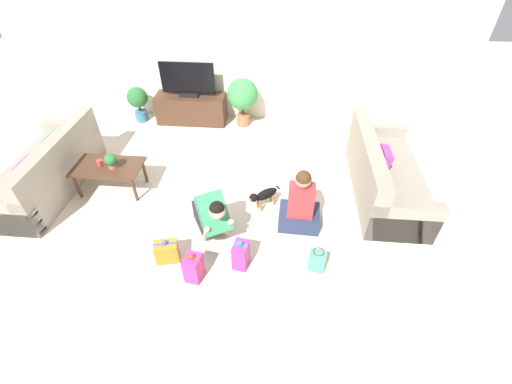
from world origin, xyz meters
TOP-DOWN VIEW (x-y plane):
  - ground_plane at (0.00, 0.00)m, footprint 16.00×16.00m
  - wall_back at (0.00, 2.63)m, footprint 8.40×0.06m
  - sofa_left at (-2.41, 0.17)m, footprint 0.86×2.01m
  - sofa_right at (2.42, 0.49)m, footprint 0.86×2.01m
  - coffee_table at (-1.49, 0.20)m, footprint 0.95×0.55m
  - tv_console at (-0.80, 2.33)m, footprint 1.29×0.46m
  - tv at (-0.80, 2.33)m, footprint 0.98×0.20m
  - potted_plant_back_left at (-1.79, 2.28)m, footprint 0.38×0.38m
  - potted_plant_back_right at (0.20, 2.28)m, footprint 0.56×0.56m
  - person_kneeling at (0.13, -0.57)m, footprint 0.64×0.82m
  - person_sitting at (1.22, -0.31)m, footprint 0.54×0.49m
  - dog at (0.74, -0.01)m, footprint 0.41×0.35m
  - gift_box_a at (-0.33, -1.01)m, footprint 0.30×0.23m
  - gift_box_b at (0.55, -1.02)m, footprint 0.20×0.24m
  - gift_box_c at (0.04, -1.24)m, footprint 0.21×0.23m
  - gift_bag_a at (1.42, -1.01)m, footprint 0.21×0.15m
  - mug at (-1.58, 0.20)m, footprint 0.12×0.08m
  - tabletop_plant at (-1.39, 0.16)m, footprint 0.17×0.17m

SIDE VIEW (x-z plane):
  - ground_plane at x=0.00m, z-range 0.00..0.00m
  - gift_box_a at x=-0.33m, z-range -0.03..0.30m
  - gift_bag_a at x=1.42m, z-range -0.01..0.31m
  - gift_box_c at x=0.04m, z-range -0.03..0.37m
  - gift_box_b at x=0.55m, z-range -0.02..0.37m
  - dog at x=0.74m, z-range 0.06..0.38m
  - tv_console at x=-0.80m, z-range 0.00..0.53m
  - sofa_right at x=2.42m, z-range -0.13..0.70m
  - sofa_left at x=-2.41m, z-range -0.12..0.71m
  - person_sitting at x=1.22m, z-range -0.12..0.79m
  - person_kneeling at x=0.13m, z-range -0.05..0.73m
  - coffee_table at x=-1.49m, z-range 0.16..0.59m
  - potted_plant_back_left at x=-1.79m, z-range 0.08..0.75m
  - mug at x=-1.58m, z-range 0.43..0.52m
  - tabletop_plant at x=-1.39m, z-range 0.44..0.66m
  - potted_plant_back_right at x=0.20m, z-range 0.14..1.03m
  - tv at x=-0.80m, z-range 0.49..1.11m
  - wall_back at x=0.00m, z-range 0.00..2.60m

